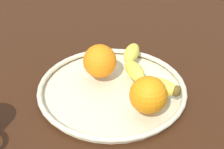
{
  "coord_description": "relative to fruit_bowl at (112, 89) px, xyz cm",
  "views": [
    {
      "loc": [
        43.22,
        -42.01,
        46.77
      ],
      "look_at": [
        0.0,
        0.0,
        4.8
      ],
      "focal_mm": 53.87,
      "sensor_mm": 36.0,
      "label": 1
    }
  ],
  "objects": [
    {
      "name": "ground_plane",
      "position": [
        0.0,
        0.0,
        -2.92
      ],
      "size": [
        152.6,
        152.6,
        4.0
      ],
      "primitive_type": "cube",
      "color": "#32190B"
    },
    {
      "name": "fruit_bowl",
      "position": [
        0.0,
        0.0,
        0.0
      ],
      "size": [
        33.46,
        33.46,
        1.8
      ],
      "color": "beige",
      "rests_on": "ground_plane"
    },
    {
      "name": "banana",
      "position": [
        2.39,
        7.61,
        2.64
      ],
      "size": [
        21.89,
        12.73,
        3.51
      ],
      "rotation": [
        0.0,
        0.0,
        -0.39
      ],
      "color": "yellow",
      "rests_on": "fruit_bowl"
    },
    {
      "name": "orange_back_right",
      "position": [
        10.92,
        -0.61,
        4.7
      ],
      "size": [
        7.64,
        7.64,
        7.64
      ],
      "primitive_type": "sphere",
      "color": "orange",
      "rests_on": "fruit_bowl"
    },
    {
      "name": "orange_front_left",
      "position": [
        -4.89,
        0.89,
        4.73
      ],
      "size": [
        7.69,
        7.69,
        7.69
      ],
      "primitive_type": "sphere",
      "color": "orange",
      "rests_on": "fruit_bowl"
    }
  ]
}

